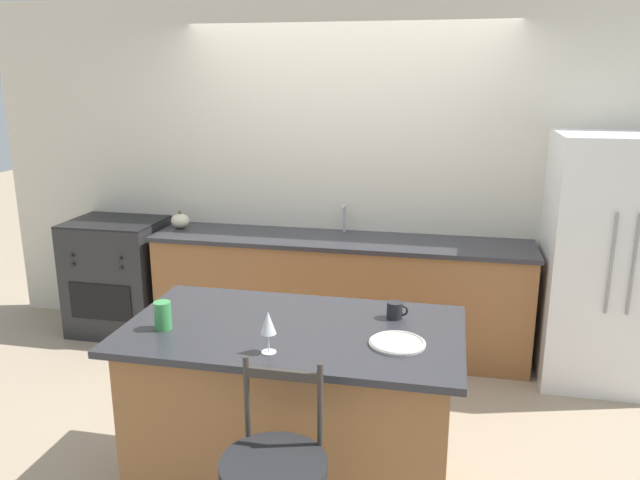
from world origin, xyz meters
The scene contains 12 objects.
ground_plane centered at (0.00, 0.00, 0.00)m, with size 18.00×18.00×0.00m, color tan.
wall_back centered at (0.00, 0.64, 1.35)m, with size 6.00×0.07×2.70m.
back_counter centered at (0.00, 0.35, 0.46)m, with size 2.91×0.62×0.91m.
sink_faucet centered at (0.00, 0.53, 1.04)m, with size 0.02×0.13×0.22m.
kitchen_island centered at (0.10, -1.46, 0.47)m, with size 1.65×0.92×0.93m.
refrigerator centered at (1.90, 0.25, 0.87)m, with size 0.82×0.76×1.74m.
oven_range centered at (-1.88, 0.32, 0.48)m, with size 0.75×0.63×0.96m.
dinner_plate centered at (0.61, -1.56, 0.94)m, with size 0.26×0.26×0.02m.
wine_glass centered at (0.06, -1.76, 1.06)m, with size 0.07×0.07×0.19m.
coffee_mug centered at (0.57, -1.24, 0.97)m, with size 0.11×0.08×0.09m.
tumbler_cup centered at (-0.51, -1.61, 1.00)m, with size 0.08×0.08×0.14m.
pumpkin_decoration centered at (-1.33, 0.39, 0.97)m, with size 0.15×0.15×0.14m.
Camera 1 is at (0.82, -4.20, 2.12)m, focal length 35.00 mm.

